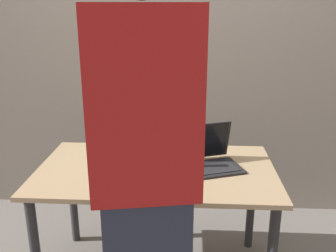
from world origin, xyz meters
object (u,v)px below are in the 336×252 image
beer_bottle_amber (156,151)px  person_figure (146,188)px  beer_bottle_dark (143,141)px  laptop (208,157)px  beer_bottle_green (126,146)px

beer_bottle_amber → person_figure: person_figure is taller
beer_bottle_dark → beer_bottle_amber: (0.09, -0.14, -0.01)m
laptop → beer_bottle_amber: beer_bottle_amber is taller
beer_bottle_green → person_figure: (0.18, -0.65, 0.08)m
laptop → beer_bottle_amber: size_ratio=1.35×
beer_bottle_dark → beer_bottle_green: 0.13m
beer_bottle_dark → beer_bottle_amber: bearing=-58.0°
laptop → beer_bottle_green: (-0.46, -0.04, 0.07)m
person_figure → beer_bottle_green: bearing=105.9°
beer_bottle_green → beer_bottle_dark: bearing=49.9°
beer_bottle_green → person_figure: size_ratio=0.17×
beer_bottle_dark → beer_bottle_amber: 0.16m
beer_bottle_green → beer_bottle_amber: size_ratio=1.04×
beer_bottle_dark → beer_bottle_amber: beer_bottle_dark is taller
beer_bottle_dark → beer_bottle_green: (-0.08, -0.10, 0.01)m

